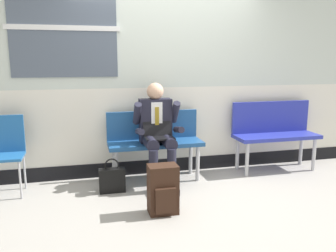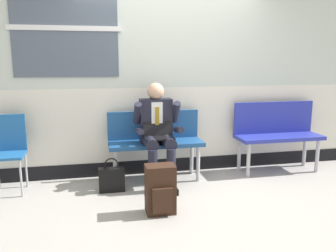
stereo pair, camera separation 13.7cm
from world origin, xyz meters
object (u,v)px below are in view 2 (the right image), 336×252
Objects in this scene: bench_with_person at (155,138)px; bench_empty at (277,130)px; folding_chair at (8,146)px; backpack at (160,190)px; person_seated at (158,131)px; handbag at (112,179)px.

bench_empty is at bearing 0.26° from bench_with_person.
backpack is at bearing -31.27° from folding_chair.
person_seated is at bearing 81.29° from backpack.
person_seated is at bearing 14.79° from handbag.
bench_empty is 2.88× the size of handbag.
person_seated is at bearing -173.31° from bench_empty.
handbag is at bearing -149.14° from bench_with_person.
person_seated is 1.39× the size of folding_chair.
bench_with_person is at bearing -179.74° from bench_empty.
bench_empty is 1.31× the size of folding_chair.
bench_empty reaches higher than handbag.
bench_empty is 2.35× the size of backpack.
person_seated is 1.77m from folding_chair.
person_seated is 2.50× the size of backpack.
bench_with_person is 1.73m from bench_empty.
folding_chair reaches higher than backpack.
folding_chair is (-1.17, 0.29, 0.39)m from handbag.
backpack is at bearing -150.51° from bench_empty.
folding_chair is at bearing 165.94° from handbag.
bench_empty is 2.38m from handbag.
folding_chair is at bearing 175.47° from person_seated.
folding_chair reaches higher than bench_with_person.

